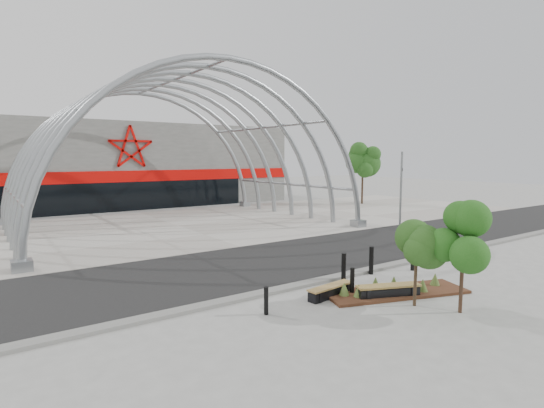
{
  "coord_description": "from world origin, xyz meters",
  "views": [
    {
      "loc": [
        -11.3,
        -12.24,
        4.78
      ],
      "look_at": [
        0.0,
        4.0,
        2.6
      ],
      "focal_mm": 28.0,
      "sensor_mm": 36.0,
      "label": 1
    }
  ],
  "objects_px": {
    "street_tree_0": "(417,236)",
    "bench_1": "(388,292)",
    "street_tree_1": "(464,236)",
    "bench_0": "(331,291)",
    "bollard_2": "(371,260)",
    "signal_pole": "(401,188)"
  },
  "relations": [
    {
      "from": "street_tree_0",
      "to": "bench_1",
      "type": "xyz_separation_m",
      "value": [
        -0.12,
        0.97,
        -2.08
      ]
    },
    {
      "from": "street_tree_1",
      "to": "street_tree_0",
      "type": "bearing_deg",
      "value": 118.41
    },
    {
      "from": "bench_0",
      "to": "bollard_2",
      "type": "relative_size",
      "value": 1.73
    },
    {
      "from": "bench_0",
      "to": "signal_pole",
      "type": "bearing_deg",
      "value": 30.37
    },
    {
      "from": "bench_0",
      "to": "street_tree_1",
      "type": "bearing_deg",
      "value": -55.83
    },
    {
      "from": "signal_pole",
      "to": "bollard_2",
      "type": "distance_m",
      "value": 12.9
    },
    {
      "from": "street_tree_0",
      "to": "bollard_2",
      "type": "distance_m",
      "value": 4.15
    },
    {
      "from": "signal_pole",
      "to": "bench_1",
      "type": "height_order",
      "value": "signal_pole"
    },
    {
      "from": "signal_pole",
      "to": "bench_1",
      "type": "xyz_separation_m",
      "value": [
        -12.44,
        -9.4,
        -2.47
      ]
    },
    {
      "from": "street_tree_1",
      "to": "bench_1",
      "type": "height_order",
      "value": "street_tree_1"
    },
    {
      "from": "street_tree_1",
      "to": "bench_0",
      "type": "distance_m",
      "value": 4.65
    },
    {
      "from": "bench_0",
      "to": "bollard_2",
      "type": "xyz_separation_m",
      "value": [
        3.33,
        1.18,
        0.37
      ]
    },
    {
      "from": "signal_pole",
      "to": "street_tree_0",
      "type": "height_order",
      "value": "signal_pole"
    },
    {
      "from": "signal_pole",
      "to": "street_tree_1",
      "type": "height_order",
      "value": "signal_pole"
    },
    {
      "from": "bollard_2",
      "to": "street_tree_0",
      "type": "bearing_deg",
      "value": -116.54
    },
    {
      "from": "street_tree_0",
      "to": "street_tree_1",
      "type": "bearing_deg",
      "value": -61.59
    },
    {
      "from": "street_tree_0",
      "to": "street_tree_1",
      "type": "distance_m",
      "value": 1.36
    },
    {
      "from": "bench_1",
      "to": "bench_0",
      "type": "bearing_deg",
      "value": 141.43
    },
    {
      "from": "bench_0",
      "to": "bollard_2",
      "type": "height_order",
      "value": "bollard_2"
    },
    {
      "from": "signal_pole",
      "to": "bench_0",
      "type": "relative_size",
      "value": 2.61
    },
    {
      "from": "street_tree_0",
      "to": "bench_1",
      "type": "bearing_deg",
      "value": 97.31
    },
    {
      "from": "bench_0",
      "to": "bench_1",
      "type": "xyz_separation_m",
      "value": [
        1.52,
        -1.22,
        0.03
      ]
    }
  ]
}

